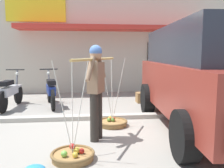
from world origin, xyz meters
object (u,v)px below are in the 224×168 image
fruit_basket_right_side (73,155)px  motorcycle_second_in_row (51,91)px  fruit_vendor (96,86)px  motorcycle_nearest_shop (10,92)px  fruit_basket_left_side (112,122)px  parked_truck (208,74)px  wooden_crate (143,97)px

fruit_basket_right_side → motorcycle_second_in_row: (-0.83, 3.77, 0.38)m
fruit_vendor → motorcycle_second_in_row: size_ratio=0.95×
fruit_basket_right_side → motorcycle_nearest_shop: bearing=118.1°
fruit_basket_left_side → parked_truck: bearing=-12.5°
motorcycle_second_in_row → wooden_crate: (2.85, 0.26, -0.29)m
parked_truck → fruit_vendor: bearing=-170.2°
fruit_basket_right_side → motorcycle_second_in_row: size_ratio=0.81×
parked_truck → fruit_basket_right_side: bearing=-155.6°
motorcycle_nearest_shop → motorcycle_second_in_row: bearing=7.0°
fruit_vendor → motorcycle_second_in_row: (-1.21, 2.95, -0.53)m
fruit_basket_left_side → motorcycle_nearest_shop: fruit_basket_left_side is taller
wooden_crate → motorcycle_nearest_shop: bearing=-174.3°
fruit_basket_left_side → motorcycle_nearest_shop: size_ratio=0.80×
motorcycle_nearest_shop → parked_truck: (4.59, -2.43, 0.68)m
fruit_vendor → fruit_basket_left_side: 1.27m
fruit_vendor → fruit_basket_right_side: (-0.38, -0.81, -0.90)m
fruit_vendor → motorcycle_nearest_shop: size_ratio=0.93×
fruit_vendor → motorcycle_nearest_shop: fruit_vendor is taller
fruit_vendor → wooden_crate: fruit_vendor is taller
wooden_crate → fruit_basket_left_side: bearing=-117.7°
motorcycle_second_in_row → wooden_crate: 2.88m
fruit_basket_right_side → parked_truck: (2.65, 1.20, 1.05)m
motorcycle_nearest_shop → parked_truck: 5.23m
fruit_basket_right_side → motorcycle_nearest_shop: fruit_basket_right_side is taller
motorcycle_nearest_shop → motorcycle_second_in_row: size_ratio=1.02×
fruit_vendor → fruit_basket_right_side: bearing=-115.2°
fruit_basket_left_side → motorcycle_second_in_row: 2.70m
motorcycle_nearest_shop → fruit_vendor: bearing=-50.6°
fruit_vendor → motorcycle_nearest_shop: bearing=129.4°
motorcycle_nearest_shop → motorcycle_second_in_row: 1.11m
fruit_basket_left_side → fruit_vendor: bearing=-115.2°
motorcycle_nearest_shop → parked_truck: size_ratio=0.37×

